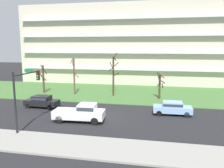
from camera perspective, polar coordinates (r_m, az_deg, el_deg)
name	(u,v)px	position (r m, az deg, el deg)	size (l,w,h in m)	color
ground	(101,117)	(26.42, -2.70, -8.19)	(160.00, 160.00, 0.00)	#232326
sidewalk_curb_near	(77,146)	(19.22, -8.66, -14.93)	(80.00, 4.00, 0.15)	#99968E
grass_lawn_strip	(121,93)	(39.72, 2.18, -2.18)	(80.00, 16.00, 0.08)	#477238
apartment_building	(131,45)	(53.44, 4.76, 9.71)	(47.47, 14.25, 16.71)	beige
tree_far_left	(43,78)	(40.92, -16.68, 1.37)	(1.43, 1.00, 4.97)	#4C3828
tree_left	(74,75)	(38.21, -9.39, 2.12)	(1.35, 1.34, 6.15)	brown
tree_center	(113,75)	(36.68, 0.37, 2.34)	(1.80, 1.55, 6.96)	#423023
tree_right	(160,85)	(35.30, 11.80, -0.34)	(1.29, 1.31, 4.16)	#423023
pickup_white_near_left	(81,112)	(24.77, -7.68, -7.01)	(5.51, 2.30, 1.95)	white
sedan_blue_center_left	(172,108)	(27.91, 14.78, -5.67)	(4.42, 1.86, 1.57)	#8CB2E0
sedan_black_center_right	(42,101)	(31.52, -17.03, -4.06)	(4.48, 1.99, 1.57)	black
traffic_signal_mast	(25,89)	(23.40, -20.90, -1.16)	(0.90, 4.64, 5.76)	black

